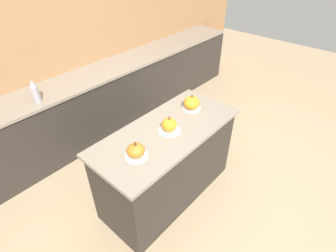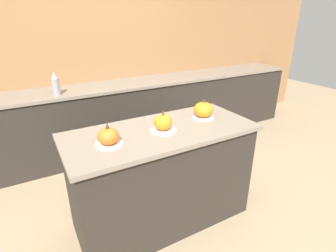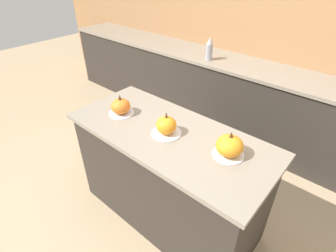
{
  "view_description": "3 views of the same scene",
  "coord_description": "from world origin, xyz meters",
  "px_view_note": "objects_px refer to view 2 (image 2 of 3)",
  "views": [
    {
      "loc": [
        -1.48,
        -1.32,
        2.4
      ],
      "look_at": [
        -0.01,
        -0.01,
        0.94
      ],
      "focal_mm": 28.0,
      "sensor_mm": 36.0,
      "label": 1
    },
    {
      "loc": [
        -0.9,
        -1.68,
        1.72
      ],
      "look_at": [
        0.03,
        -0.05,
        0.93
      ],
      "focal_mm": 28.0,
      "sensor_mm": 36.0,
      "label": 2
    },
    {
      "loc": [
        0.99,
        -1.15,
        1.96
      ],
      "look_at": [
        -0.03,
        0.02,
        0.92
      ],
      "focal_mm": 28.0,
      "sensor_mm": 36.0,
      "label": 3
    }
  ],
  "objects_px": {
    "pumpkin_cake_center": "(163,123)",
    "pumpkin_cake_right": "(203,110)",
    "bottle_tall": "(55,84)",
    "pumpkin_cake_left": "(108,137)"
  },
  "relations": [
    {
      "from": "pumpkin_cake_center",
      "to": "pumpkin_cake_right",
      "type": "relative_size",
      "value": 1.06
    },
    {
      "from": "pumpkin_cake_center",
      "to": "bottle_tall",
      "type": "distance_m",
      "value": 1.52
    },
    {
      "from": "pumpkin_cake_left",
      "to": "pumpkin_cake_center",
      "type": "xyz_separation_m",
      "value": [
        0.45,
        0.03,
        0.0
      ]
    },
    {
      "from": "pumpkin_cake_left",
      "to": "pumpkin_cake_right",
      "type": "bearing_deg",
      "value": 6.86
    },
    {
      "from": "bottle_tall",
      "to": "pumpkin_cake_center",
      "type": "bearing_deg",
      "value": -67.53
    },
    {
      "from": "bottle_tall",
      "to": "pumpkin_cake_right",
      "type": "bearing_deg",
      "value": -52.13
    },
    {
      "from": "pumpkin_cake_left",
      "to": "pumpkin_cake_center",
      "type": "relative_size",
      "value": 0.93
    },
    {
      "from": "pumpkin_cake_right",
      "to": "bottle_tall",
      "type": "xyz_separation_m",
      "value": [
        -1.03,
        1.32,
        0.08
      ]
    },
    {
      "from": "pumpkin_cake_center",
      "to": "bottle_tall",
      "type": "height_order",
      "value": "bottle_tall"
    },
    {
      "from": "pumpkin_cake_center",
      "to": "bottle_tall",
      "type": "relative_size",
      "value": 0.81
    }
  ]
}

